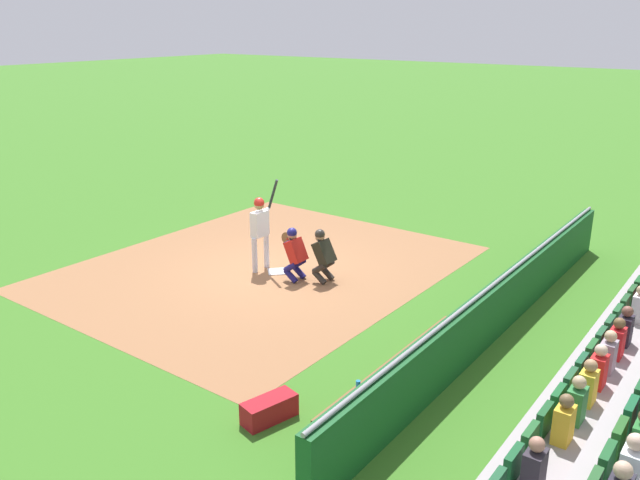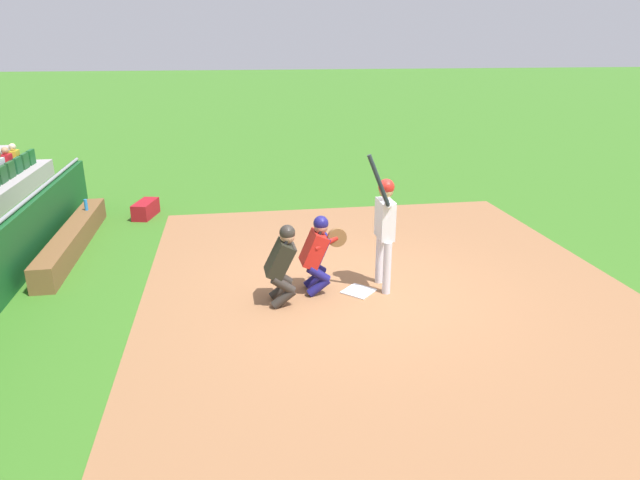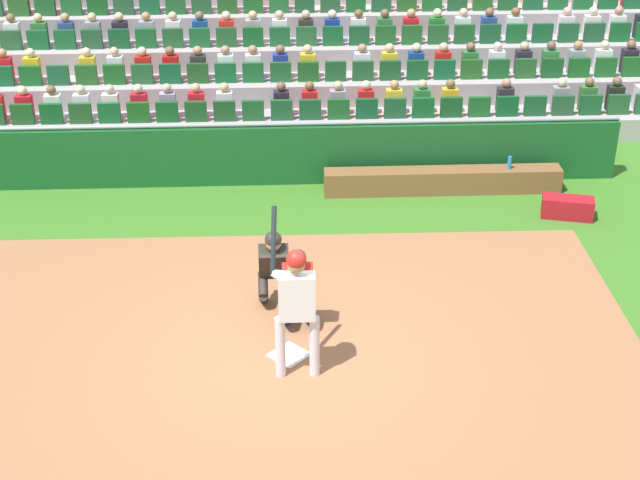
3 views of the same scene
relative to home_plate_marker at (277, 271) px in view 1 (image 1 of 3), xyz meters
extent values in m
plane|color=#387021|center=(0.00, 0.00, -0.02)|extent=(160.00, 160.00, 0.00)
cube|color=#966541|center=(0.00, 0.50, -0.01)|extent=(9.64, 7.96, 0.01)
cube|color=white|center=(0.00, 0.00, 0.00)|extent=(0.62, 0.62, 0.02)
cylinder|color=silver|center=(-0.32, 0.42, 0.42)|extent=(0.13, 0.13, 0.87)
cylinder|color=silver|center=(0.11, 0.42, 0.42)|extent=(0.13, 0.13, 0.87)
cube|color=silver|center=(-0.11, 0.42, 1.16)|extent=(0.46, 0.22, 0.62)
sphere|color=#9E814D|center=(-0.11, 0.42, 1.62)|extent=(0.22, 0.22, 0.22)
sphere|color=#B32019|center=(-0.11, 0.42, 1.68)|extent=(0.25, 0.25, 0.25)
cylinder|color=silver|center=(-0.05, 0.40, 1.46)|extent=(0.49, 0.14, 0.14)
cylinder|color=silver|center=(0.13, 0.40, 1.46)|extent=(0.18, 0.15, 0.13)
cylinder|color=black|center=(0.16, 0.22, 1.86)|extent=(0.11, 0.37, 0.78)
sphere|color=black|center=(0.18, 0.37, 1.48)|extent=(0.06, 0.06, 0.06)
cylinder|color=navy|center=(-0.30, -0.67, 0.14)|extent=(0.15, 0.39, 0.34)
cylinder|color=navy|center=(-0.30, -0.67, 0.36)|extent=(0.15, 0.38, 0.33)
cylinder|color=navy|center=(0.02, -0.66, 0.14)|extent=(0.15, 0.39, 0.34)
cylinder|color=navy|center=(0.02, -0.66, 0.36)|extent=(0.15, 0.38, 0.33)
cube|color=red|center=(-0.14, -0.70, 0.72)|extent=(0.43, 0.45, 0.60)
cube|color=navy|center=(-0.14, -0.58, 0.72)|extent=(0.39, 0.24, 0.44)
sphere|color=#B0715B|center=(-0.14, -0.59, 1.08)|extent=(0.22, 0.22, 0.22)
cube|color=black|center=(-0.14, -0.59, 1.08)|extent=(0.20, 0.12, 0.20)
sphere|color=navy|center=(-0.14, -0.59, 1.14)|extent=(0.24, 0.24, 0.24)
cylinder|color=brown|center=(-0.03, -0.36, 0.93)|extent=(0.08, 0.30, 0.30)
cylinder|color=red|center=(0.01, -0.54, 0.86)|extent=(0.16, 0.40, 0.22)
cylinder|color=#2C2722|center=(0.02, -1.26, 0.14)|extent=(0.15, 0.39, 0.34)
cylinder|color=#2C2722|center=(0.02, -1.26, 0.36)|extent=(0.15, 0.38, 0.33)
cylinder|color=#2C2722|center=(0.34, -1.25, 0.14)|extent=(0.15, 0.39, 0.34)
cylinder|color=#2C2722|center=(0.34, -1.25, 0.36)|extent=(0.15, 0.38, 0.33)
cube|color=black|center=(0.18, -1.28, 0.71)|extent=(0.43, 0.47, 0.60)
cube|color=#2C2722|center=(0.18, -1.16, 0.71)|extent=(0.38, 0.26, 0.44)
sphere|color=#B17B5B|center=(0.18, -1.16, 1.07)|extent=(0.22, 0.22, 0.22)
cube|color=black|center=(0.18, -1.16, 1.07)|extent=(0.20, 0.13, 0.19)
sphere|color=#2C2722|center=(0.18, -1.16, 1.13)|extent=(0.24, 0.24, 0.24)
cube|color=#155122|center=(0.00, -5.55, 0.54)|extent=(12.29, 0.24, 1.11)
cylinder|color=gray|center=(0.00, -5.55, 1.13)|extent=(12.29, 0.07, 0.07)
cube|color=brown|center=(-2.87, -5.00, 0.20)|extent=(4.28, 0.40, 0.44)
cylinder|color=#267CCE|center=(-4.05, -4.98, 0.54)|extent=(0.07, 0.07, 0.24)
cube|color=maroon|center=(-4.84, -3.89, 0.16)|extent=(0.92, 0.56, 0.36)
cube|color=#A3999B|center=(0.00, -7.72, 0.22)|extent=(19.79, 1.01, 0.46)
cube|color=#124D25|center=(-4.59, -7.56, 0.66)|extent=(0.44, 0.10, 0.42)
cube|color=#2B262F|center=(-4.59, -7.82, 0.71)|extent=(0.32, 0.22, 0.52)
sphere|color=#AF7660|center=(-4.59, -7.82, 1.07)|extent=(0.19, 0.19, 0.19)
cube|color=#1B5424|center=(-4.01, -7.56, 0.66)|extent=(0.44, 0.10, 0.42)
cube|color=#154A21|center=(-3.44, -7.56, 0.66)|extent=(0.44, 0.10, 0.42)
cube|color=gold|center=(-3.44, -7.82, 0.71)|extent=(0.32, 0.22, 0.52)
sphere|color=brown|center=(-3.44, -7.82, 1.07)|extent=(0.19, 0.19, 0.19)
cube|color=#145325|center=(-2.87, -7.56, 0.66)|extent=(0.44, 0.10, 0.42)
cube|color=#2A7437|center=(-2.87, -7.82, 0.71)|extent=(0.32, 0.22, 0.52)
sphere|color=tan|center=(-2.87, -7.82, 1.07)|extent=(0.19, 0.19, 0.19)
cube|color=#1B4C2B|center=(-2.29, -7.56, 0.66)|extent=(0.44, 0.10, 0.42)
cube|color=gold|center=(-2.29, -7.82, 0.71)|extent=(0.32, 0.22, 0.52)
sphere|color=tan|center=(-2.29, -7.82, 1.07)|extent=(0.19, 0.19, 0.19)
cube|color=#144B2A|center=(-1.72, -7.56, 0.66)|extent=(0.44, 0.10, 0.42)
cube|color=red|center=(-1.72, -7.82, 0.71)|extent=(0.32, 0.22, 0.52)
sphere|color=beige|center=(-1.72, -7.82, 1.07)|extent=(0.19, 0.19, 0.19)
cube|color=#1B5523|center=(-1.15, -7.56, 0.66)|extent=(0.44, 0.10, 0.42)
cube|color=gray|center=(-1.15, -7.82, 0.71)|extent=(0.32, 0.22, 0.52)
sphere|color=#D2AD82|center=(-1.15, -7.82, 1.07)|extent=(0.19, 0.19, 0.19)
cube|color=#1A4D2B|center=(-0.57, -7.56, 0.66)|extent=(0.44, 0.10, 0.42)
cube|color=red|center=(-0.57, -7.82, 0.71)|extent=(0.32, 0.22, 0.52)
sphere|color=brown|center=(-0.57, -7.82, 1.07)|extent=(0.19, 0.19, 0.19)
cube|color=#1B4E2A|center=(0.00, -7.56, 0.66)|extent=(0.44, 0.10, 0.42)
cube|color=#261F2C|center=(0.00, -7.82, 0.71)|extent=(0.32, 0.22, 0.52)
sphere|color=brown|center=(0.00, -7.82, 1.07)|extent=(0.19, 0.19, 0.19)
cube|color=#1C5227|center=(0.57, -7.56, 0.66)|extent=(0.44, 0.10, 0.42)
cube|color=#1B4822|center=(1.15, -7.56, 0.66)|extent=(0.44, 0.10, 0.42)
cube|color=silver|center=(1.15, -7.82, 0.71)|extent=(0.32, 0.22, 0.52)
cube|color=#1B4A20|center=(1.72, -7.56, 0.66)|extent=(0.44, 0.10, 0.42)
cube|color=#144F1F|center=(2.29, -7.56, 0.66)|extent=(0.44, 0.10, 0.42)
sphere|color=tan|center=(-5.16, -8.83, 1.53)|extent=(0.19, 0.19, 0.19)
cube|color=#174F23|center=(-4.59, -8.57, 1.12)|extent=(0.44, 0.10, 0.42)
cube|color=silver|center=(-4.59, -8.83, 1.17)|extent=(0.32, 0.22, 0.52)
sphere|color=beige|center=(-4.59, -8.83, 1.53)|extent=(0.19, 0.19, 0.19)
cube|color=#20551E|center=(-4.01, -8.57, 1.12)|extent=(0.44, 0.10, 0.42)
cube|color=#11512B|center=(-3.44, -8.57, 1.12)|extent=(0.44, 0.10, 0.42)
cube|color=#144D23|center=(-2.87, -8.57, 1.12)|extent=(0.44, 0.10, 0.42)
camera|label=1|loc=(-11.33, -9.61, 5.78)|focal=36.75mm
camera|label=2|loc=(7.88, -1.99, 3.77)|focal=30.98mm
camera|label=3|loc=(0.08, 10.22, 7.19)|focal=52.38mm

